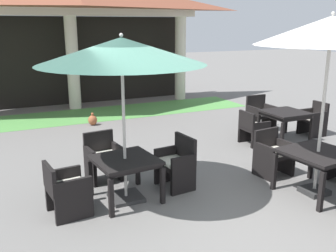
# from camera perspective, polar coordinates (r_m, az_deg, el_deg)

# --- Properties ---
(ground_plane) EXTENTS (60.00, 60.00, 0.00)m
(ground_plane) POSITION_cam_1_polar(r_m,az_deg,el_deg) (5.99, 3.50, -13.07)
(ground_plane) COLOR slate
(background_pavilion) EXTENTS (9.27, 2.87, 4.36)m
(background_pavilion) POSITION_cam_1_polar(r_m,az_deg,el_deg) (13.38, -14.66, 17.19)
(background_pavilion) COLOR beige
(background_pavilion) RESTS_ON ground
(lawn_strip) EXTENTS (11.07, 2.05, 0.01)m
(lawn_strip) POSITION_cam_1_polar(r_m,az_deg,el_deg) (12.41, -12.48, 1.55)
(lawn_strip) COLOR #519347
(lawn_strip) RESTS_ON ground
(patio_table_near_foreground) EXTENTS (0.97, 0.97, 0.72)m
(patio_table_near_foreground) POSITION_cam_1_polar(r_m,az_deg,el_deg) (9.91, 17.08, 1.54)
(patio_table_near_foreground) COLOR black
(patio_table_near_foreground) RESTS_ON ground
(patio_chair_near_foreground_east) EXTENTS (0.54, 0.54, 0.86)m
(patio_chair_near_foreground_east) POSITION_cam_1_polar(r_m,az_deg,el_deg) (10.61, 20.88, 0.87)
(patio_chair_near_foreground_east) COLOR black
(patio_chair_near_foreground_east) RESTS_ON ground
(patio_chair_near_foreground_north) EXTENTS (0.63, 0.58, 0.94)m
(patio_chair_near_foreground_north) POSITION_cam_1_polar(r_m,az_deg,el_deg) (10.67, 13.58, 1.66)
(patio_chair_near_foreground_north) COLOR black
(patio_chair_near_foreground_north) RESTS_ON ground
(patio_chair_near_foreground_west) EXTENTS (0.52, 0.59, 0.82)m
(patio_chair_near_foreground_west) POSITION_cam_1_polar(r_m,az_deg,el_deg) (9.37, 12.56, -0.41)
(patio_chair_near_foreground_west) COLOR black
(patio_chair_near_foreground_west) RESTS_ON ground
(patio_table_mid_left) EXTENTS (1.05, 1.05, 0.72)m
(patio_table_mid_left) POSITION_cam_1_polar(r_m,az_deg,el_deg) (6.26, -6.42, -5.62)
(patio_table_mid_left) COLOR black
(patio_table_mid_left) RESTS_ON ground
(patio_umbrella_mid_left) EXTENTS (2.58, 2.58, 2.69)m
(patio_umbrella_mid_left) POSITION_cam_1_polar(r_m,az_deg,el_deg) (5.87, -6.93, 10.89)
(patio_umbrella_mid_left) COLOR #2D2D2D
(patio_umbrella_mid_left) RESTS_ON ground
(patio_chair_mid_left_west) EXTENTS (0.64, 0.64, 0.83)m
(patio_chair_mid_left_west) POSITION_cam_1_polar(r_m,az_deg,el_deg) (6.04, -14.98, -9.23)
(patio_chair_mid_left_west) COLOR black
(patio_chair_mid_left_west) RESTS_ON ground
(patio_chair_mid_left_east) EXTENTS (0.56, 0.69, 0.92)m
(patio_chair_mid_left_east) POSITION_cam_1_polar(r_m,az_deg,el_deg) (6.77, 1.29, -5.66)
(patio_chair_mid_left_east) COLOR black
(patio_chair_mid_left_east) RESTS_ON ground
(patio_chair_mid_left_north) EXTENTS (0.64, 0.57, 0.89)m
(patio_chair_mid_left_north) POSITION_cam_1_polar(r_m,az_deg,el_deg) (7.18, -9.69, -4.74)
(patio_chair_mid_left_north) COLOR black
(patio_chair_mid_left_north) RESTS_ON ground
(patio_table_mid_right) EXTENTS (1.14, 1.14, 0.76)m
(patio_table_mid_right) POSITION_cam_1_polar(r_m,az_deg,el_deg) (6.90, 21.45, -4.27)
(patio_table_mid_right) COLOR black
(patio_table_mid_right) RESTS_ON ground
(patio_umbrella_mid_right) EXTENTS (2.37, 2.37, 3.00)m
(patio_umbrella_mid_right) POSITION_cam_1_polar(r_m,az_deg,el_deg) (6.55, 23.18, 12.81)
(patio_umbrella_mid_right) COLOR #2D2D2D
(patio_umbrella_mid_right) RESTS_ON ground
(patio_chair_mid_right_north) EXTENTS (0.66, 0.59, 0.87)m
(patio_chair_mid_right_north) POSITION_cam_1_polar(r_m,az_deg,el_deg) (7.58, 15.36, -4.06)
(patio_chair_mid_right_north) COLOR black
(patio_chair_mid_right_north) RESTS_ON ground
(terracotta_urn) EXTENTS (0.26, 0.26, 0.37)m
(terracotta_urn) POSITION_cam_1_polar(r_m,az_deg,el_deg) (11.15, -11.18, 0.88)
(terracotta_urn) COLOR #9E5633
(terracotta_urn) RESTS_ON ground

